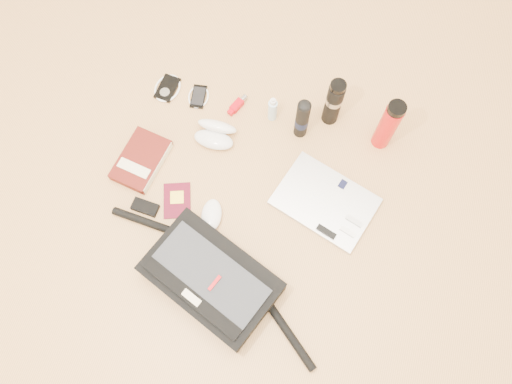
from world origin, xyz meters
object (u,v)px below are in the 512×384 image
at_px(laptop, 325,202).
at_px(thermos_red, 388,125).
at_px(thermos_black, 334,102).
at_px(messenger_bag, 210,278).
at_px(book, 141,160).

relative_size(laptop, thermos_red, 1.54).
relative_size(laptop, thermos_black, 1.68).
height_order(messenger_bag, thermos_red, thermos_red).
height_order(laptop, thermos_black, thermos_black).
bearing_deg(thermos_black, thermos_red, -11.32).
xyz_separation_m(laptop, book, (-0.67, -0.03, 0.01)).
xyz_separation_m(messenger_bag, book, (-0.37, 0.34, -0.03)).
bearing_deg(book, thermos_red, 30.73).
bearing_deg(thermos_black, laptop, -79.18).
relative_size(messenger_bag, book, 3.41).
bearing_deg(messenger_bag, thermos_black, 93.24).
relative_size(thermos_black, thermos_red, 0.92).
xyz_separation_m(laptop, thermos_black, (-0.06, 0.33, 0.10)).
bearing_deg(thermos_black, book, -148.85).
xyz_separation_m(laptop, thermos_red, (0.14, 0.29, 0.11)).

